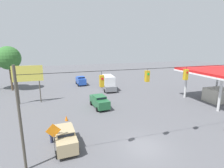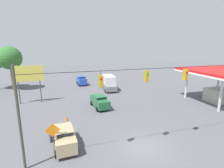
% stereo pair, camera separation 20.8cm
% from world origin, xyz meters
% --- Properties ---
extents(ground_plane, '(140.00, 140.00, 0.00)m').
position_xyz_m(ground_plane, '(0.00, 0.00, 0.00)').
color(ground_plane, '#56565B').
extents(overhead_signal_span, '(20.29, 0.38, 8.02)m').
position_xyz_m(overhead_signal_span, '(-0.02, -0.15, 4.98)').
color(overhead_signal_span, '#4C473D').
rests_on(overhead_signal_span, ground_plane).
extents(sedan_tan_parked_shoulder, '(2.16, 4.27, 1.84)m').
position_xyz_m(sedan_tan_parked_shoulder, '(6.98, -2.30, 0.96)').
color(sedan_tan_parked_shoulder, tan).
rests_on(sedan_tan_parked_shoulder, ground_plane).
extents(sedan_green_withflow_mid, '(2.32, 4.67, 1.86)m').
position_xyz_m(sedan_green_withflow_mid, '(1.44, -11.59, 0.97)').
color(sedan_green_withflow_mid, '#236038').
rests_on(sedan_green_withflow_mid, ground_plane).
extents(sedan_blue_withflow_deep, '(2.20, 3.94, 2.02)m').
position_xyz_m(sedan_blue_withflow_deep, '(1.95, -27.69, 1.05)').
color(sedan_blue_withflow_deep, '#234CB2').
rests_on(sedan_blue_withflow_deep, ground_plane).
extents(box_truck_grey_oncoming_deep, '(2.85, 6.93, 3.04)m').
position_xyz_m(box_truck_grey_oncoming_deep, '(-2.86, -21.44, 1.49)').
color(box_truck_grey_oncoming_deep, slate).
rests_on(box_truck_grey_oncoming_deep, ground_plane).
extents(traffic_cone_nearest, '(0.39, 0.39, 0.68)m').
position_xyz_m(traffic_cone_nearest, '(6.76, -3.91, 0.34)').
color(traffic_cone_nearest, orange).
rests_on(traffic_cone_nearest, ground_plane).
extents(traffic_cone_second, '(0.39, 0.39, 0.68)m').
position_xyz_m(traffic_cone_second, '(6.71, -6.17, 0.34)').
color(traffic_cone_second, orange).
rests_on(traffic_cone_second, ground_plane).
extents(traffic_cone_third, '(0.39, 0.39, 0.68)m').
position_xyz_m(traffic_cone_third, '(6.54, -8.26, 0.34)').
color(traffic_cone_third, orange).
rests_on(traffic_cone_third, ground_plane).
extents(gas_station, '(10.45, 9.95, 5.40)m').
position_xyz_m(gas_station, '(-18.00, -8.35, 3.94)').
color(gas_station, red).
rests_on(gas_station, ground_plane).
extents(roadside_billboard, '(4.55, 0.16, 6.13)m').
position_xyz_m(roadside_billboard, '(11.66, -16.96, 4.51)').
color(roadside_billboard, '#4C473D').
rests_on(roadside_billboard, ground_plane).
extents(work_zone_sign, '(1.27, 0.06, 2.84)m').
position_xyz_m(work_zone_sign, '(7.94, -1.55, 1.99)').
color(work_zone_sign, slate).
rests_on(work_zone_sign, ground_plane).
extents(pedestrian, '(0.40, 0.28, 1.66)m').
position_xyz_m(pedestrian, '(8.23, -3.55, 0.83)').
color(pedestrian, '#2D334C').
rests_on(pedestrian, ground_plane).
extents(tree_horizon_left, '(4.67, 4.67, 9.04)m').
position_xyz_m(tree_horizon_left, '(16.24, -26.96, 6.67)').
color(tree_horizon_left, brown).
rests_on(tree_horizon_left, ground_plane).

